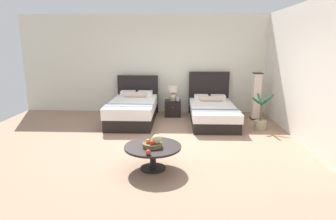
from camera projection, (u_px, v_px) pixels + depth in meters
ground_plane at (170, 141)px, 6.18m from camera, size 9.20×9.25×0.02m
wall_back at (174, 64)px, 8.59m from camera, size 9.20×0.12×2.90m
wall_side_right at (302, 73)px, 6.12m from camera, size 0.12×4.85×2.90m
bed_near_window at (133, 110)px, 7.69m from camera, size 1.21×2.15×1.14m
bed_near_corner at (212, 112)px, 7.64m from camera, size 1.19×2.22×1.25m
nightstand at (173, 108)px, 8.27m from camera, size 0.46×0.44×0.46m
table_lamp at (173, 92)px, 8.18m from camera, size 0.29×0.29×0.41m
vase at (178, 98)px, 8.15m from camera, size 0.09×0.09×0.14m
coffee_table at (153, 150)px, 4.73m from camera, size 0.94×0.94×0.41m
fruit_bowl at (153, 143)px, 4.65m from camera, size 0.33×0.33×0.21m
loose_apple at (148, 152)px, 4.32m from camera, size 0.08×0.08×0.08m
floor_lamp_corner at (256, 96)px, 7.85m from camera, size 0.24×0.24×1.29m
potted_palm at (261, 120)px, 6.96m from camera, size 0.55×0.61×0.90m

